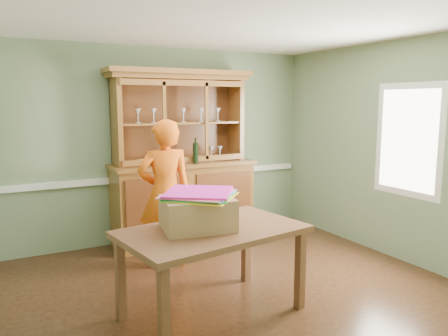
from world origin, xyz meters
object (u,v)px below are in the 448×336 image
cardboard_box (197,213)px  person (165,194)px  dining_table (213,239)px  china_hutch (182,182)px

cardboard_box → person: (0.17, 1.29, -0.08)m
dining_table → cardboard_box: size_ratio=2.85×
china_hutch → dining_table: china_hutch is taller
china_hutch → dining_table: 2.24m
person → china_hutch: bearing=-115.4°
china_hutch → cardboard_box: (-0.73, -2.10, 0.13)m
dining_table → person: bearing=79.5°
china_hutch → person: bearing=-124.6°
dining_table → person: person is taller
china_hutch → dining_table: (-0.61, -2.16, -0.11)m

